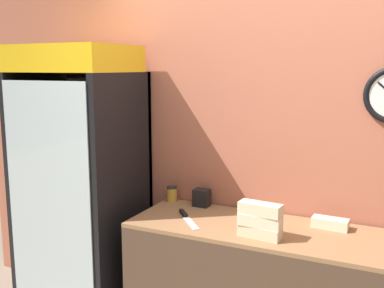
% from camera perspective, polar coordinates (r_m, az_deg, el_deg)
% --- Properties ---
extents(wall_back, '(5.20, 0.09, 2.70)m').
position_cam_1_polar(wall_back, '(3.03, 10.87, -0.32)').
color(wall_back, '#B7664C').
rests_on(wall_back, ground_plane).
extents(beverage_cooler, '(0.79, 0.68, 2.02)m').
position_cam_1_polar(beverage_cooler, '(3.38, -13.38, -3.66)').
color(beverage_cooler, black).
rests_on(beverage_cooler, ground_plane).
extents(sandwich_stack_bottom, '(0.25, 0.11, 0.07)m').
position_cam_1_polar(sandwich_stack_bottom, '(2.65, 8.59, -10.95)').
color(sandwich_stack_bottom, beige).
rests_on(sandwich_stack_bottom, prep_counter).
extents(sandwich_stack_middle, '(0.25, 0.10, 0.07)m').
position_cam_1_polar(sandwich_stack_middle, '(2.62, 8.63, -9.56)').
color(sandwich_stack_middle, beige).
rests_on(sandwich_stack_middle, sandwich_stack_bottom).
extents(sandwich_stack_top, '(0.25, 0.12, 0.07)m').
position_cam_1_polar(sandwich_stack_top, '(2.60, 8.67, -8.15)').
color(sandwich_stack_top, beige).
rests_on(sandwich_stack_top, sandwich_stack_middle).
extents(sandwich_flat_left, '(0.22, 0.10, 0.06)m').
position_cam_1_polar(sandwich_flat_left, '(2.88, 17.13, -9.59)').
color(sandwich_flat_left, beige).
rests_on(sandwich_flat_left, prep_counter).
extents(chefs_knife, '(0.27, 0.29, 0.02)m').
position_cam_1_polar(chefs_knife, '(2.94, -0.76, -9.22)').
color(chefs_knife, silver).
rests_on(chefs_knife, prep_counter).
extents(condiment_jar, '(0.08, 0.08, 0.11)m').
position_cam_1_polar(condiment_jar, '(3.28, -2.58, -6.37)').
color(condiment_jar, gold).
rests_on(condiment_jar, prep_counter).
extents(napkin_dispenser, '(0.11, 0.09, 0.12)m').
position_cam_1_polar(napkin_dispenser, '(3.17, 1.24, -6.83)').
color(napkin_dispenser, black).
rests_on(napkin_dispenser, prep_counter).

